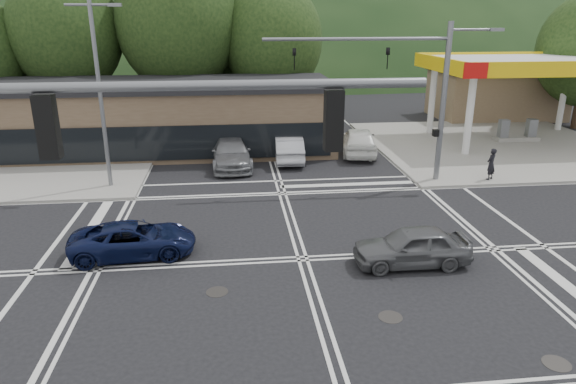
{
  "coord_description": "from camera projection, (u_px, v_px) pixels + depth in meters",
  "views": [
    {
      "loc": [
        -2.38,
        -16.39,
        8.23
      ],
      "look_at": [
        -0.15,
        3.32,
        1.4
      ],
      "focal_mm": 32.0,
      "sensor_mm": 36.0,
      "label": 1
    }
  ],
  "objects": [
    {
      "name": "ground",
      "position": [
        303.0,
        259.0,
        18.33
      ],
      "size": [
        120.0,
        120.0,
        0.0
      ],
      "primitive_type": "plane",
      "color": "black",
      "rests_on": "ground"
    },
    {
      "name": "sidewalk_ne",
      "position": [
        495.0,
        146.0,
        34.0
      ],
      "size": [
        16.0,
        16.0,
        0.15
      ],
      "primitive_type": "cube",
      "color": "gray",
      "rests_on": "ground"
    },
    {
      "name": "sidewalk_nw",
      "position": [
        21.0,
        159.0,
        30.81
      ],
      "size": [
        16.0,
        16.0,
        0.15
      ],
      "primitive_type": "cube",
      "color": "gray",
      "rests_on": "ground"
    },
    {
      "name": "gas_station_canopy",
      "position": [
        526.0,
        67.0,
        33.52
      ],
      "size": [
        12.32,
        8.34,
        5.75
      ],
      "color": "silver",
      "rests_on": "ground"
    },
    {
      "name": "convenience_store",
      "position": [
        496.0,
        95.0,
        43.33
      ],
      "size": [
        10.0,
        6.0,
        3.8
      ],
      "primitive_type": "cube",
      "color": "#846B4F",
      "rests_on": "ground"
    },
    {
      "name": "commercial_row",
      "position": [
        142.0,
        119.0,
        32.81
      ],
      "size": [
        24.0,
        8.0,
        4.0
      ],
      "primitive_type": "cube",
      "color": "brown",
      "rests_on": "ground"
    },
    {
      "name": "hill_north",
      "position": [
        240.0,
        59.0,
        102.89
      ],
      "size": [
        252.0,
        126.0,
        140.0
      ],
      "primitive_type": "ellipsoid",
      "color": "#1C3518",
      "rests_on": "ground"
    },
    {
      "name": "tree_n_a",
      "position": [
        66.0,
        32.0,
        37.07
      ],
      "size": [
        8.0,
        8.0,
        11.75
      ],
      "color": "#382619",
      "rests_on": "ground"
    },
    {
      "name": "tree_n_b",
      "position": [
        178.0,
        22.0,
        37.71
      ],
      "size": [
        9.0,
        9.0,
        12.98
      ],
      "color": "#382619",
      "rests_on": "ground"
    },
    {
      "name": "tree_n_c",
      "position": [
        272.0,
        40.0,
        38.88
      ],
      "size": [
        7.6,
        7.6,
        10.87
      ],
      "color": "#382619",
      "rests_on": "ground"
    },
    {
      "name": "tree_n_e",
      "position": [
        232.0,
        30.0,
        42.1
      ],
      "size": [
        8.4,
        8.4,
        11.98
      ],
      "color": "#382619",
      "rests_on": "ground"
    },
    {
      "name": "streetlight_nw",
      "position": [
        101.0,
        87.0,
        24.25
      ],
      "size": [
        2.5,
        0.25,
        9.0
      ],
      "color": "slate",
      "rests_on": "ground"
    },
    {
      "name": "signal_mast_ne",
      "position": [
        421.0,
        84.0,
        25.12
      ],
      "size": [
        11.65,
        0.3,
        8.0
      ],
      "color": "slate",
      "rests_on": "ground"
    },
    {
      "name": "car_blue_west",
      "position": [
        133.0,
        239.0,
        18.44
      ],
      "size": [
        4.57,
        2.41,
        1.22
      ],
      "primitive_type": "imported",
      "rotation": [
        0.0,
        0.0,
        1.66
      ],
      "color": "#0C1336",
      "rests_on": "ground"
    },
    {
      "name": "car_grey_center",
      "position": [
        412.0,
        246.0,
        17.71
      ],
      "size": [
        4.04,
        1.64,
        1.37
      ],
      "primitive_type": "imported",
      "rotation": [
        0.0,
        0.0,
        -1.58
      ],
      "color": "#55575A",
      "rests_on": "ground"
    },
    {
      "name": "car_queue_a",
      "position": [
        289.0,
        148.0,
        30.56
      ],
      "size": [
        1.86,
        4.72,
        1.53
      ],
      "primitive_type": "imported",
      "rotation": [
        0.0,
        0.0,
        3.09
      ],
      "color": "#A4A5AB",
      "rests_on": "ground"
    },
    {
      "name": "car_queue_b",
      "position": [
        359.0,
        141.0,
        31.9
      ],
      "size": [
        2.84,
        5.33,
        1.72
      ],
      "primitive_type": "imported",
      "rotation": [
        0.0,
        0.0,
        2.98
      ],
      "color": "white",
      "rests_on": "ground"
    },
    {
      "name": "car_northbound",
      "position": [
        231.0,
        153.0,
        29.45
      ],
      "size": [
        2.42,
        5.48,
        1.57
      ],
      "primitive_type": "imported",
      "rotation": [
        0.0,
        0.0,
        0.04
      ],
      "color": "slate",
      "rests_on": "ground"
    },
    {
      "name": "pedestrian",
      "position": [
        491.0,
        164.0,
        26.49
      ],
      "size": [
        0.72,
        0.67,
        1.65
      ],
      "primitive_type": "imported",
      "rotation": [
        0.0,
        0.0,
        3.76
      ],
      "color": "black",
      "rests_on": "sidewalk_ne"
    }
  ]
}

